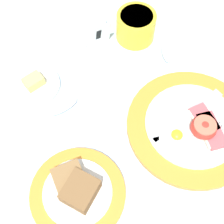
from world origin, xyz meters
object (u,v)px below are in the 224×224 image
bread_plate (77,191)px  teaspoon_stray (51,113)px  butter_dish (35,85)px  teaspoon_near_cup (166,42)px  breakfast_plate (193,126)px  sugar_cup (136,26)px  number_card (96,32)px

bread_plate → teaspoon_stray: bearing=83.3°
butter_dish → teaspoon_near_cup: 0.33m
breakfast_plate → butter_dish: bearing=134.8°
sugar_cup → teaspoon_stray: 0.29m
sugar_cup → teaspoon_stray: sugar_cup is taller
number_card → bread_plate: bearing=-118.6°
bread_plate → breakfast_plate: bearing=2.4°
sugar_cup → teaspoon_stray: size_ratio=0.48×
butter_dish → teaspoon_stray: bearing=-87.3°
butter_dish → teaspoon_stray: butter_dish is taller
bread_plate → sugar_cup: (0.29, 0.28, 0.02)m
breakfast_plate → teaspoon_near_cup: breakfast_plate is taller
butter_dish → number_card: 0.19m
bread_plate → teaspoon_near_cup: (0.34, 0.23, -0.01)m
butter_dish → teaspoon_stray: (0.00, -0.08, -0.00)m
butter_dish → teaspoon_near_cup: size_ratio=0.62×
teaspoon_stray → breakfast_plate: bearing=-39.1°
number_card → teaspoon_stray: number_card is taller
number_card → teaspoon_stray: 0.22m
butter_dish → teaspoon_stray: size_ratio=0.57×
sugar_cup → number_card: (-0.09, 0.03, 0.00)m
sugar_cup → bread_plate: bearing=-135.3°
bread_plate → teaspoon_near_cup: 0.41m
sugar_cup → teaspoon_near_cup: (0.06, -0.06, -0.03)m
teaspoon_stray → teaspoon_near_cup: bearing=4.3°
butter_dish → teaspoon_near_cup: butter_dish is taller
breakfast_plate → sugar_cup: 0.27m
teaspoon_near_cup → teaspoon_stray: same height
sugar_cup → butter_dish: sugar_cup is taller
breakfast_plate → teaspoon_stray: breakfast_plate is taller
bread_plate → teaspoon_near_cup: bearing=33.7°
breakfast_plate → teaspoon_stray: 0.29m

